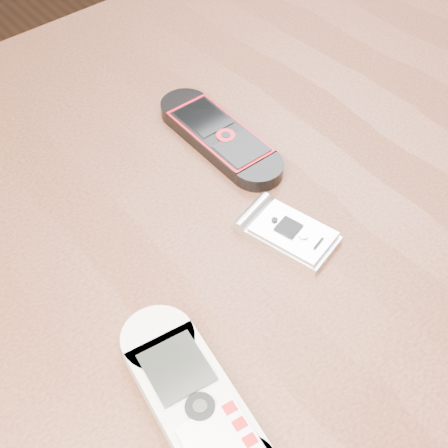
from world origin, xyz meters
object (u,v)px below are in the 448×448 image
Objects in this scene: table at (220,301)px; nokia_white at (196,405)px; motorola_razr at (290,233)px; nokia_black_red at (219,136)px.

table is 6.96× the size of nokia_white.
motorola_razr is at bearing 33.32° from nokia_white.
table is 0.13m from motorola_razr.
motorola_razr reaches higher than table.
nokia_black_red is at bearing 51.08° from table.
nokia_black_red is (0.19, 0.21, -0.00)m from nokia_white.
table is 13.54× the size of motorola_razr.
table is at bearing 122.20° from motorola_razr.
nokia_white is (-0.12, -0.12, 0.12)m from table.
nokia_black_red reaches higher than table.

